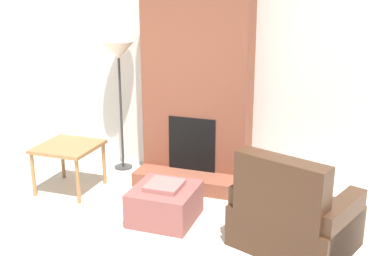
{
  "coord_description": "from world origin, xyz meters",
  "views": [
    {
      "loc": [
        1.78,
        -2.82,
        2.32
      ],
      "look_at": [
        0.0,
        2.28,
        0.69
      ],
      "focal_mm": 45.0,
      "sensor_mm": 36.0,
      "label": 1
    }
  ],
  "objects": [
    {
      "name": "wall_back",
      "position": [
        0.0,
        2.71,
        1.3
      ],
      "size": [
        7.29,
        0.06,
        2.6
      ],
      "primitive_type": "cube",
      "color": "silver",
      "rests_on": "ground_plane"
    },
    {
      "name": "fireplace",
      "position": [
        0.0,
        2.46,
        1.23
      ],
      "size": [
        1.27,
        0.76,
        2.6
      ],
      "color": "brown",
      "rests_on": "ground_plane"
    },
    {
      "name": "ottoman",
      "position": [
        0.05,
        1.29,
        0.18
      ],
      "size": [
        0.62,
        0.64,
        0.4
      ],
      "color": "#8C4C47",
      "rests_on": "ground_plane"
    },
    {
      "name": "armchair",
      "position": [
        1.34,
        1.14,
        0.29
      ],
      "size": [
        1.21,
        1.11,
        0.94
      ],
      "rotation": [
        0.0,
        0.0,
        2.78
      ],
      "color": "#422819",
      "rests_on": "ground_plane"
    },
    {
      "name": "side_table",
      "position": [
        -1.27,
        1.61,
        0.48
      ],
      "size": [
        0.66,
        0.66,
        0.55
      ],
      "color": "#9E7042",
      "rests_on": "ground_plane"
    },
    {
      "name": "floor_lamp_left",
      "position": [
        -1.01,
        2.44,
        1.47
      ],
      "size": [
        0.41,
        0.41,
        1.65
      ],
      "color": "#333333",
      "rests_on": "ground_plane"
    }
  ]
}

